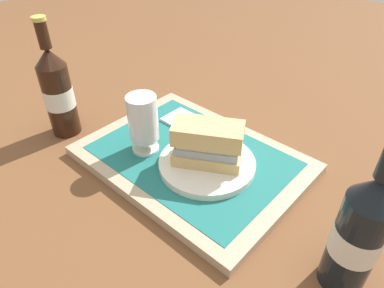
# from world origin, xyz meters

# --- Properties ---
(ground_plane) EXTENTS (3.00, 3.00, 0.00)m
(ground_plane) POSITION_xyz_m (0.00, 0.00, 0.00)
(ground_plane) COLOR brown
(tray) EXTENTS (0.44, 0.32, 0.02)m
(tray) POSITION_xyz_m (0.00, 0.00, 0.01)
(tray) COLOR tan
(tray) RESTS_ON ground_plane
(placemat) EXTENTS (0.38, 0.27, 0.00)m
(placemat) POSITION_xyz_m (0.00, 0.00, 0.02)
(placemat) COLOR #1E6B66
(placemat) RESTS_ON tray
(plate) EXTENTS (0.19, 0.19, 0.01)m
(plate) POSITION_xyz_m (-0.05, 0.01, 0.03)
(plate) COLOR silver
(plate) RESTS_ON placemat
(sandwich) EXTENTS (0.14, 0.12, 0.08)m
(sandwich) POSITION_xyz_m (-0.04, 0.01, 0.08)
(sandwich) COLOR tan
(sandwich) RESTS_ON plate
(beer_glass) EXTENTS (0.06, 0.06, 0.12)m
(beer_glass) POSITION_xyz_m (0.09, 0.05, 0.09)
(beer_glass) COLOR silver
(beer_glass) RESTS_ON placemat
(napkin_folded) EXTENTS (0.09, 0.07, 0.01)m
(napkin_folded) POSITION_xyz_m (0.10, -0.08, 0.02)
(napkin_folded) COLOR white
(napkin_folded) RESTS_ON placemat
(beer_bottle) EXTENTS (0.07, 0.07, 0.27)m
(beer_bottle) POSITION_xyz_m (0.30, 0.11, 0.10)
(beer_bottle) COLOR black
(beer_bottle) RESTS_ON ground_plane
(second_bottle) EXTENTS (0.07, 0.07, 0.27)m
(second_bottle) POSITION_xyz_m (-0.34, 0.05, 0.10)
(second_bottle) COLOR black
(second_bottle) RESTS_ON ground_plane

